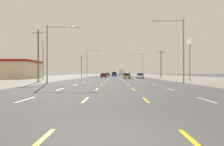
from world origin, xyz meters
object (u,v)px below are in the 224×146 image
Objects in this scene: sedan_inner_left_mid at (104,75)px; streetlight_left_row_0 at (51,49)px; sedan_far_right_distant_a at (125,74)px; hatchback_inner_left_far at (107,75)px; pole_sign_left_row_1 at (43,51)px; streetlight_right_row_0 at (180,46)px; pole_sign_right_row_1 at (190,48)px; suv_center_turn_midfar at (114,74)px; streetlight_left_row_1 at (88,61)px; streetlight_right_row_1 at (141,63)px; sedan_inner_left_farthest at (108,74)px; sedan_inner_right_nearest at (127,76)px; box_truck_inner_right_farther at (121,72)px; sedan_far_right_near at (140,76)px.

sedan_inner_left_mid is 0.52× the size of streetlight_left_row_0.
sedan_far_right_distant_a is at bearing 80.99° from streetlight_left_row_0.
sedan_inner_left_mid is 25.11m from hatchback_inner_left_far.
streetlight_right_row_0 reaches higher than pole_sign_left_row_1.
pole_sign_right_row_1 is at bearing -52.49° from sedan_inner_left_mid.
pole_sign_right_row_1 is (15.41, -44.70, 5.53)m from suv_center_turn_midfar.
streetlight_left_row_1 is 19.18m from streetlight_right_row_1.
pole_sign_left_row_1 is (-12.15, -21.43, 5.70)m from sedan_inner_left_mid.
sedan_inner_left_farthest is (-0.37, 17.17, -0.03)m from hatchback_inner_left_far.
sedan_far_right_distant_a is at bearing 67.95° from sedan_inner_left_farthest.
sedan_inner_left_farthest is at bearing 99.68° from streetlight_right_row_0.
streetlight_left_row_0 is at bearing -116.60° from sedan_inner_right_nearest.
streetlight_right_row_1 is (6.22, 17.91, 4.40)m from sedan_inner_right_nearest.
streetlight_right_row_1 is at bearing 99.91° from pole_sign_right_row_1.
streetlight_right_row_0 reaches higher than suv_center_turn_midfar.
sedan_inner_right_nearest is 26.84m from streetlight_right_row_0.
pole_sign_left_row_1 is (-19.11, -11.41, 5.70)m from sedan_inner_right_nearest.
streetlight_left_row_1 is (-12.97, -27.28, 4.00)m from box_truck_inner_right_farther.
streetlight_left_row_1 is (-6.33, -17.22, 5.05)m from hatchback_inner_left_far.
sedan_inner_left_mid is at bearing 80.64° from streetlight_left_row_0.
streetlight_left_row_1 reaches higher than sedan_inner_right_nearest.
streetlight_left_row_1 reaches higher than sedan_far_right_near.
streetlight_left_row_0 is at bearing -100.29° from box_truck_inner_right_farther.
suv_center_turn_midfar is 0.68× the size of box_truck_inner_right_farther.
pole_sign_left_row_1 is at bearing -130.82° from streetlight_right_row_1.
suv_center_turn_midfar is 15.45m from box_truck_inner_right_farther.
box_truck_inner_right_farther is at bearing 102.80° from streetlight_right_row_1.
sedan_inner_left_farthest is 1.00× the size of sedan_far_right_distant_a.
hatchback_inner_left_far is (-3.09, 4.96, -0.24)m from suv_center_turn_midfar.
sedan_far_right_near and sedan_inner_left_mid have the same top height.
streetlight_left_row_1 reaches higher than sedan_far_right_distant_a.
hatchback_inner_left_far reaches higher than sedan_inner_left_farthest.
streetlight_left_row_1 is at bearing -99.84° from sedan_inner_left_farthest.
streetlight_left_row_1 is (-12.95, 17.91, 5.08)m from sedan_inner_right_nearest.
suv_center_turn_midfar is 5.85m from hatchback_inner_left_far.
sedan_inner_left_farthest is 69.69m from pole_sign_right_row_1.
suv_center_turn_midfar is at bearing 128.48° from streetlight_right_row_1.
box_truck_inner_right_farther is 1.60× the size of sedan_far_right_distant_a.
sedan_inner_left_farthest is 37.10m from streetlight_right_row_1.
suv_center_turn_midfar reaches higher than hatchback_inner_left_far.
sedan_far_right_distant_a is 63.22m from streetlight_left_row_1.
pole_sign_right_row_1 is at bearing -69.56° from hatchback_inner_left_far.
sedan_far_right_distant_a is at bearing 74.68° from streetlight_left_row_1.
pole_sign_left_row_1 is at bearing -104.21° from sedan_far_right_distant_a.
sedan_inner_left_mid is at bearing 145.46° from sedan_far_right_near.
streetlight_right_row_1 is at bearing 70.85° from sedan_inner_right_nearest.
sedan_inner_left_mid is 38.36m from streetlight_right_row_0.
sedan_far_right_near is at bearing -77.65° from sedan_inner_left_farthest.
hatchback_inner_left_far is (-10.52, 32.58, 0.03)m from sedan_far_right_near.
sedan_far_right_near is 0.52× the size of pole_sign_right_row_1.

